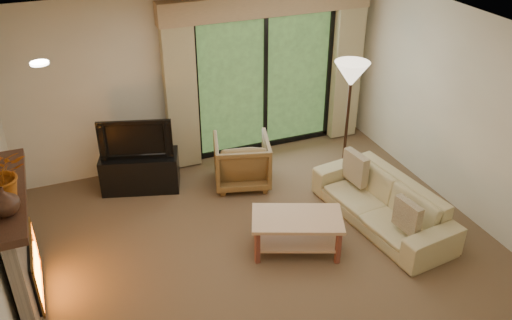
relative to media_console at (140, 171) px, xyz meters
name	(u,v)px	position (x,y,z in m)	size (l,w,h in m)	color
floor	(265,250)	(1.10, -1.95, -0.27)	(5.50, 5.50, 0.00)	brown
ceiling	(267,41)	(1.10, -1.95, 2.33)	(5.50, 5.50, 0.00)	white
wall_back	(201,79)	(1.10, 0.55, 1.03)	(5.00, 5.00, 0.00)	beige
wall_front	(399,316)	(1.10, -4.45, 1.03)	(5.00, 5.00, 0.00)	beige
wall_right	(469,117)	(3.85, -1.95, 1.03)	(5.00, 5.00, 0.00)	beige
fireplace	(21,247)	(-1.53, -1.75, 0.42)	(0.24, 1.70, 1.37)	gray
sliding_door	(265,83)	(2.10, 0.50, 0.83)	(2.26, 0.10, 2.16)	black
curtain_left	(181,92)	(0.75, 0.39, 0.93)	(0.45, 0.18, 2.35)	tan
curtain_right	(346,68)	(3.45, 0.39, 0.93)	(0.45, 0.18, 2.35)	tan
cornice	(268,4)	(2.10, 0.41, 2.05)	(3.20, 0.24, 0.32)	tan
media_console	(140,171)	(0.00, 0.00, 0.00)	(1.07, 0.48, 0.53)	black
tv	(136,137)	(0.00, 0.00, 0.55)	(0.99, 0.13, 0.57)	black
armchair	(242,161)	(1.38, -0.41, 0.09)	(0.77, 0.79, 0.72)	brown
sofa	(382,203)	(2.71, -1.97, 0.03)	(2.03, 0.79, 0.59)	tan
pillow_near	(407,216)	(2.64, -2.56, 0.24)	(0.10, 0.38, 0.38)	brown
pillow_far	(355,168)	(2.64, -1.38, 0.25)	(0.11, 0.42, 0.42)	brown
coffee_table	(297,234)	(1.46, -2.07, -0.03)	(1.06, 0.58, 0.48)	tan
floor_lamp	(347,123)	(2.81, -0.80, 0.62)	(0.48, 0.48, 1.78)	beige
vase	(4,201)	(-1.51, -2.16, 1.24)	(0.26, 0.26, 0.27)	#3E2519
branches	(1,174)	(-1.51, -1.89, 1.37)	(0.48, 0.41, 0.53)	#B75B15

